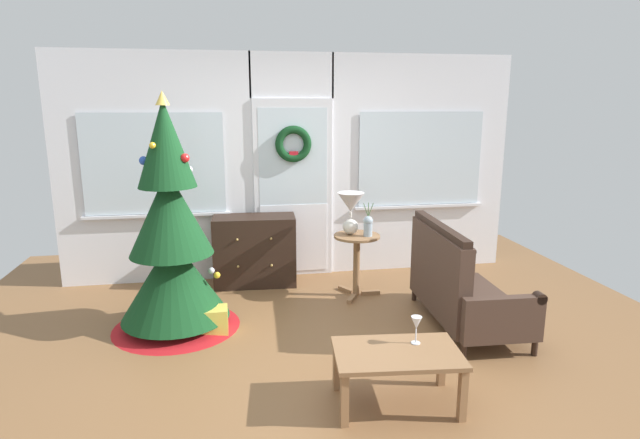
# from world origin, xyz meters

# --- Properties ---
(ground_plane) EXTENTS (6.76, 6.76, 0.00)m
(ground_plane) POSITION_xyz_m (0.00, 0.00, 0.00)
(ground_plane) COLOR brown
(back_wall_with_door) EXTENTS (5.20, 0.19, 2.55)m
(back_wall_with_door) POSITION_xyz_m (0.00, 2.08, 1.28)
(back_wall_with_door) COLOR white
(back_wall_with_door) RESTS_ON ground
(christmas_tree) EXTENTS (1.14, 1.14, 2.10)m
(christmas_tree) POSITION_xyz_m (-1.25, 0.75, 0.76)
(christmas_tree) COLOR #4C331E
(christmas_tree) RESTS_ON ground
(dresser_cabinet) EXTENTS (0.92, 0.48, 0.78)m
(dresser_cabinet) POSITION_xyz_m (-0.47, 1.79, 0.39)
(dresser_cabinet) COLOR black
(dresser_cabinet) RESTS_ON ground
(settee_sofa) EXTENTS (0.78, 1.45, 0.96)m
(settee_sofa) POSITION_xyz_m (1.29, 0.35, 0.38)
(settee_sofa) COLOR black
(settee_sofa) RESTS_ON ground
(side_table) EXTENTS (0.50, 0.48, 0.66)m
(side_table) POSITION_xyz_m (0.56, 1.24, 0.47)
(side_table) COLOR #8E6642
(side_table) RESTS_ON ground
(table_lamp) EXTENTS (0.28, 0.28, 0.44)m
(table_lamp) POSITION_xyz_m (0.50, 1.28, 0.95)
(table_lamp) COLOR silver
(table_lamp) RESTS_ON side_table
(flower_vase) EXTENTS (0.11, 0.10, 0.35)m
(flower_vase) POSITION_xyz_m (0.66, 1.18, 0.78)
(flower_vase) COLOR #99ADBC
(flower_vase) RESTS_ON side_table
(coffee_table) EXTENTS (0.89, 0.60, 0.39)m
(coffee_table) POSITION_xyz_m (0.34, -0.80, 0.33)
(coffee_table) COLOR #8E6642
(coffee_table) RESTS_ON ground
(wine_glass) EXTENTS (0.08, 0.08, 0.20)m
(wine_glass) POSITION_xyz_m (0.50, -0.71, 0.53)
(wine_glass) COLOR silver
(wine_glass) RESTS_ON coffee_table
(gift_box) EXTENTS (0.23, 0.21, 0.23)m
(gift_box) POSITION_xyz_m (-0.90, 0.56, 0.12)
(gift_box) COLOR #D8C64C
(gift_box) RESTS_ON ground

